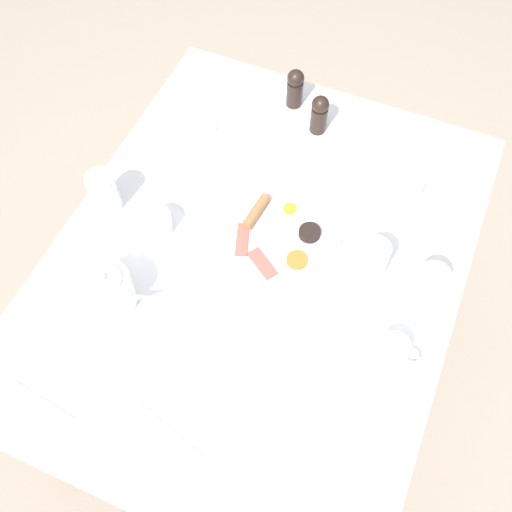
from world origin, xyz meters
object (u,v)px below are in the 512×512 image
at_px(breakfast_plate, 276,237).
at_px(wine_glass_spare, 104,192).
at_px(teapot_near, 107,291).
at_px(water_glass_short, 371,262).
at_px(fork_spare, 447,155).
at_px(knife_by_plate, 254,363).
at_px(teacup_with_saucer_left, 406,189).
at_px(napkin_folded, 198,118).
at_px(pepper_grinder, 295,87).
at_px(salt_grinder, 319,114).
at_px(teacup_with_saucer_right, 156,224).
at_px(water_glass_tall, 429,288).
at_px(fork_by_plate, 168,431).
at_px(spoon_for_tea, 43,402).
at_px(creamer_jug, 393,352).

distance_m(breakfast_plate, wine_glass_spare, 0.43).
bearing_deg(wine_glass_spare, teapot_near, -58.65).
relative_size(water_glass_short, fork_spare, 0.83).
bearing_deg(knife_by_plate, teapot_near, 178.36).
height_order(teacup_with_saucer_left, fork_spare, teacup_with_saucer_left).
bearing_deg(napkin_folded, pepper_grinder, 35.32).
bearing_deg(salt_grinder, water_glass_short, -55.24).
bearing_deg(breakfast_plate, salt_grinder, 94.43).
distance_m(teacup_with_saucer_right, fork_spare, 0.78).
height_order(water_glass_tall, fork_spare, water_glass_tall).
height_order(fork_by_plate, knife_by_plate, same).
height_order(teacup_with_saucer_left, spoon_for_tea, teacup_with_saucer_left).
distance_m(teacup_with_saucer_right, napkin_folded, 0.37).
bearing_deg(teacup_with_saucer_left, knife_by_plate, -107.24).
bearing_deg(napkin_folded, water_glass_tall, -22.70).
height_order(teacup_with_saucer_right, wine_glass_spare, wine_glass_spare).
bearing_deg(teapot_near, water_glass_short, 21.69).
bearing_deg(teacup_with_saucer_right, teapot_near, -91.59).
distance_m(breakfast_plate, knife_by_plate, 0.32).
distance_m(teacup_with_saucer_right, water_glass_tall, 0.65).
bearing_deg(teacup_with_saucer_right, creamer_jug, -8.59).
bearing_deg(pepper_grinder, fork_spare, -2.07).
xyz_separation_m(creamer_jug, salt_grinder, (-0.37, 0.55, 0.03)).
xyz_separation_m(wine_glass_spare, knife_by_plate, (0.50, -0.24, -0.06)).
bearing_deg(knife_by_plate, water_glass_tall, 44.70).
relative_size(water_glass_short, creamer_jug, 1.32).
distance_m(water_glass_tall, spoon_for_tea, 0.86).
bearing_deg(fork_by_plate, wine_glass_spare, 131.80).
relative_size(teacup_with_saucer_right, knife_by_plate, 0.77).
bearing_deg(knife_by_plate, napkin_folded, 125.40).
relative_size(napkin_folded, spoon_for_tea, 0.99).
bearing_deg(breakfast_plate, creamer_jug, -28.41).
relative_size(pepper_grinder, spoon_for_tea, 0.72).
xyz_separation_m(wine_glass_spare, pepper_grinder, (0.30, 0.51, 0.00)).
xyz_separation_m(teacup_with_saucer_right, fork_spare, (0.59, 0.51, -0.02)).
relative_size(creamer_jug, spoon_for_tea, 0.57).
relative_size(water_glass_tall, pepper_grinder, 1.03).
height_order(teacup_with_saucer_left, knife_by_plate, teacup_with_saucer_left).
bearing_deg(creamer_jug, pepper_grinder, 126.92).
bearing_deg(water_glass_short, water_glass_tall, -5.64).
relative_size(teacup_with_saucer_right, pepper_grinder, 1.26).
relative_size(wine_glass_spare, spoon_for_tea, 0.71).
bearing_deg(teacup_with_saucer_left, teapot_near, -134.08).
relative_size(teapot_near, teacup_with_saucer_right, 1.38).
bearing_deg(salt_grinder, teapot_near, -110.71).
distance_m(salt_grinder, knife_by_plate, 0.69).
relative_size(salt_grinder, napkin_folded, 0.73).
height_order(wine_glass_spare, pepper_grinder, pepper_grinder).
bearing_deg(salt_grinder, spoon_for_tea, -105.95).
distance_m(pepper_grinder, spoon_for_tea, 1.01).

